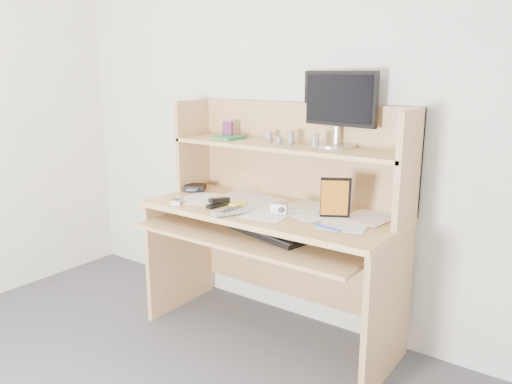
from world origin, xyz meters
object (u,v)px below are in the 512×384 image
Objects in this scene: tv_remote at (231,212)px; game_case at (335,198)px; monitor at (339,107)px; desk at (278,215)px; keyboard at (269,232)px.

tv_remote is 0.95× the size of game_case.
tv_remote is 0.44× the size of monitor.
desk is at bearing 95.08° from tv_remote.
tv_remote reaches higher than keyboard.
desk is 7.01× the size of tv_remote.
keyboard is at bearing 178.76° from game_case.
game_case is at bearing -7.88° from desk.
desk is at bearing -136.57° from monitor.
monitor is (-0.11, 0.22, 0.43)m from game_case.
game_case is 0.47× the size of monitor.
tv_remote is (-0.10, -0.29, 0.07)m from desk.
game_case reaches higher than tv_remote.
tv_remote is at bearing 178.46° from game_case.
desk reaches higher than tv_remote.
desk is at bearing 124.07° from keyboard.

